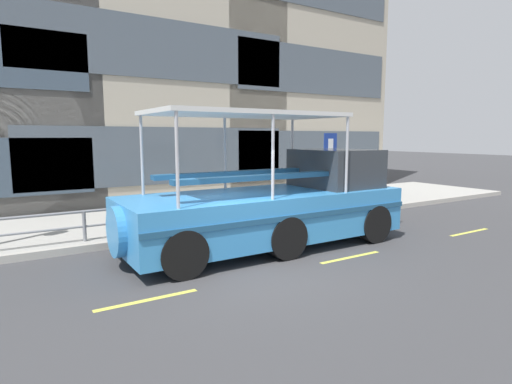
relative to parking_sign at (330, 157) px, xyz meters
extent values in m
plane|color=#3D3D3F|center=(-5.96, -4.06, -2.03)|extent=(120.00, 120.00, 0.00)
cube|color=#A8A59E|center=(-5.96, 1.54, -1.94)|extent=(32.00, 4.80, 0.18)
cube|color=#B2ADA3|center=(-5.96, -0.95, -1.94)|extent=(32.00, 0.18, 0.18)
cube|color=#DBD64C|center=(-8.36, -4.74, -2.03)|extent=(1.80, 0.12, 0.01)
cube|color=#DBD64C|center=(-3.56, -4.74, -2.03)|extent=(1.80, 0.12, 0.01)
cube|color=#DBD64C|center=(1.24, -4.74, -2.03)|extent=(1.80, 0.12, 0.01)
cube|color=#4C5660|center=(-4.63, 4.31, 0.00)|extent=(10.74, 0.06, 2.24)
cube|color=#4C5660|center=(-4.63, 4.31, 4.08)|extent=(10.74, 0.06, 2.24)
cube|color=#B2A893|center=(3.00, 9.13, 7.81)|extent=(9.59, 9.59, 19.68)
cube|color=#4C5660|center=(3.00, 4.31, -0.06)|extent=(8.82, 0.06, 2.17)
cube|color=#4C5660|center=(3.00, 4.31, 3.87)|extent=(8.82, 0.06, 2.17)
cylinder|color=gray|center=(-5.13, -0.61, -1.10)|extent=(11.72, 0.07, 0.07)
cylinder|color=gray|center=(-5.13, -0.61, -1.47)|extent=(11.72, 0.06, 0.06)
cylinder|color=gray|center=(-8.64, -0.61, -1.47)|extent=(0.09, 0.09, 0.76)
cylinder|color=gray|center=(-6.30, -0.61, -1.47)|extent=(0.09, 0.09, 0.76)
cylinder|color=gray|center=(-3.95, -0.61, -1.47)|extent=(0.09, 0.09, 0.76)
cylinder|color=gray|center=(-1.61, -0.61, -1.47)|extent=(0.09, 0.09, 0.76)
cylinder|color=gray|center=(0.73, -0.61, -1.47)|extent=(0.09, 0.09, 0.76)
cylinder|color=#4C4F54|center=(0.00, 0.03, -0.50)|extent=(0.08, 0.08, 2.70)
cube|color=navy|center=(0.00, -0.02, 0.50)|extent=(0.60, 0.04, 0.76)
cube|color=white|center=(0.00, -0.04, 0.50)|extent=(0.24, 0.01, 0.36)
cube|color=#388CD1|center=(-4.73, -2.89, -1.19)|extent=(7.17, 2.54, 1.13)
cone|color=#388CD1|center=(-0.34, -2.89, -1.19)|extent=(1.61, 1.08, 1.08)
cylinder|color=#388CD1|center=(-8.32, -2.89, -1.19)|extent=(0.36, 1.08, 1.08)
cube|color=navy|center=(-4.73, -4.18, -1.05)|extent=(7.17, 0.04, 0.12)
sphere|color=white|center=(0.06, -2.89, -1.14)|extent=(0.22, 0.22, 0.22)
cube|color=#33383D|center=(-2.40, -2.89, -0.11)|extent=(1.79, 2.14, 1.03)
cube|color=silver|center=(-5.27, -2.89, 1.29)|extent=(4.66, 2.34, 0.10)
cylinder|color=#B2B2B7|center=(-3.06, -1.77, 0.31)|extent=(0.07, 0.07, 1.86)
cylinder|color=#B2B2B7|center=(-3.06, -4.01, 0.31)|extent=(0.07, 0.07, 1.86)
cylinder|color=#B2B2B7|center=(-5.27, -1.77, 0.31)|extent=(0.07, 0.07, 1.86)
cylinder|color=#B2B2B7|center=(-5.27, -4.01, 0.31)|extent=(0.07, 0.07, 1.86)
cylinder|color=#B2B2B7|center=(-7.48, -1.77, 0.31)|extent=(0.07, 0.07, 1.86)
cylinder|color=#B2B2B7|center=(-7.48, -4.01, 0.31)|extent=(0.07, 0.07, 1.86)
cube|color=navy|center=(-5.27, -2.28, -0.18)|extent=(4.29, 0.28, 0.12)
cube|color=navy|center=(-5.27, -3.50, -0.18)|extent=(4.29, 0.28, 0.12)
cylinder|color=black|center=(-2.04, -1.72, -1.53)|extent=(1.00, 0.28, 1.00)
cylinder|color=black|center=(-2.04, -4.06, -1.53)|extent=(1.00, 0.28, 1.00)
cylinder|color=black|center=(-4.91, -1.72, -1.53)|extent=(1.00, 0.28, 1.00)
cylinder|color=black|center=(-4.91, -4.06, -1.53)|extent=(1.00, 0.28, 1.00)
cylinder|color=black|center=(-7.42, -1.72, -1.53)|extent=(1.00, 0.28, 1.00)
cylinder|color=black|center=(-7.42, -4.06, -1.53)|extent=(1.00, 0.28, 1.00)
cylinder|color=#47423D|center=(-0.97, 0.37, -1.45)|extent=(0.10, 0.10, 0.80)
cylinder|color=#47423D|center=(-0.98, 0.21, -1.45)|extent=(0.10, 0.10, 0.80)
cube|color=#38383D|center=(-0.98, 0.29, -0.77)|extent=(0.18, 0.31, 0.56)
cylinder|color=#38383D|center=(-0.97, 0.49, -0.80)|extent=(0.07, 0.07, 0.51)
cylinder|color=#38383D|center=(-0.98, 0.09, -0.80)|extent=(0.07, 0.07, 0.51)
sphere|color=beige|center=(-0.98, 0.29, -0.36)|extent=(0.22, 0.22, 0.22)
camera|label=1|loc=(-10.42, -11.52, 0.76)|focal=29.20mm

